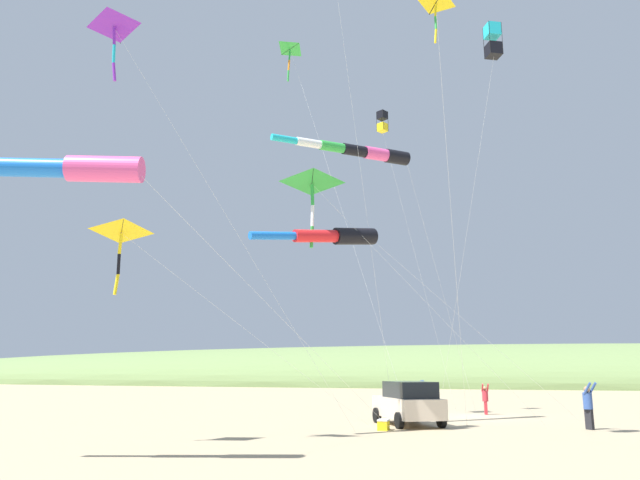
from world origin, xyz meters
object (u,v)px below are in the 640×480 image
object	(u,v)px
kite_windsock_teal_far_right	(65,168)
kite_delta_red_high_left	(436,9)
kite_delta_green_low_center	(122,232)
kite_delta_white_trailing	(116,28)
parked_car	(408,403)
person_child_grey_jacket	(588,404)
kite_box_checkered_midright	(493,41)
cooler_box	(383,425)
kite_delta_orange_high_right	(290,50)
kite_delta_black_fish_shape	(312,183)
kite_windsock_long_streamer_left	(334,236)
person_adult_flyer	(417,397)
person_child_green_jacket	(485,398)
kite_windsock_long_streamer_right	(361,152)
kite_box_purple_drifting	(382,122)

from	to	relation	value
kite_windsock_teal_far_right	kite_delta_red_high_left	bearing A→B (deg)	103.74
kite_delta_green_low_center	kite_delta_white_trailing	bearing A→B (deg)	-7.77
parked_car	person_child_grey_jacket	xyz separation A→B (m)	(-0.17, 7.27, 0.07)
parked_car	kite_box_checkered_midright	bearing A→B (deg)	63.00
kite_delta_green_low_center	cooler_box	bearing A→B (deg)	133.36
cooler_box	kite_delta_orange_high_right	bearing A→B (deg)	-124.02
kite_delta_black_fish_shape	cooler_box	bearing A→B (deg)	137.30
kite_windsock_teal_far_right	kite_delta_white_trailing	bearing A→B (deg)	-159.44
cooler_box	kite_windsock_long_streamer_left	size ratio (longest dim) A/B	0.05
person_adult_flyer	kite_windsock_long_streamer_left	xyz separation A→B (m)	(8.61, -2.04, 6.62)
kite_delta_orange_high_right	kite_delta_white_trailing	distance (m)	13.23
person_adult_flyer	kite_windsock_long_streamer_left	size ratio (longest dim) A/B	0.15
parked_car	person_adult_flyer	xyz separation A→B (m)	(-4.43, -0.15, 0.05)
kite_delta_red_high_left	kite_delta_orange_high_right	bearing A→B (deg)	-145.48
kite_delta_white_trailing	kite_delta_black_fish_shape	world-z (taller)	kite_delta_white_trailing
person_child_green_jacket	person_child_grey_jacket	world-z (taller)	person_child_grey_jacket
person_child_grey_jacket	kite_windsock_long_streamer_left	world-z (taller)	kite_windsock_long_streamer_left
kite_delta_green_low_center	kite_windsock_long_streamer_right	size ratio (longest dim) A/B	0.80
person_child_grey_jacket	kite_windsock_teal_far_right	xyz separation A→B (m)	(14.10, -14.50, 6.74)
kite_delta_orange_high_right	kite_delta_red_high_left	distance (m)	17.10
kite_windsock_long_streamer_left	kite_delta_red_high_left	bearing A→B (deg)	33.90
kite_delta_orange_high_right	kite_delta_white_trailing	size ratio (longest dim) A/B	1.35
kite_delta_green_low_center	kite_windsock_long_streamer_left	distance (m)	8.20
cooler_box	kite_windsock_long_streamer_right	distance (m)	12.55
cooler_box	kite_box_checkered_midright	bearing A→B (deg)	90.73
kite_windsock_long_streamer_right	kite_delta_white_trailing	distance (m)	12.31
kite_box_purple_drifting	kite_windsock_long_streamer_right	bearing A→B (deg)	0.78
kite_delta_red_high_left	parked_car	bearing A→B (deg)	-166.66
person_child_grey_jacket	kite_delta_white_trailing	distance (m)	23.18
person_child_grey_jacket	kite_delta_black_fish_shape	size ratio (longest dim) A/B	0.18
person_child_green_jacket	kite_windsock_long_streamer_left	bearing A→B (deg)	-24.94
person_child_grey_jacket	kite_box_checkered_midright	xyz separation A→B (m)	(2.43, -2.82, 15.25)
parked_car	cooler_box	world-z (taller)	parked_car
person_adult_flyer	kite_delta_orange_high_right	xyz separation A→B (m)	(3.12, -5.93, 18.47)
kite_delta_white_trailing	kite_box_checkered_midright	xyz separation A→B (m)	(-8.31, 12.93, 2.07)
kite_windsock_long_streamer_left	kite_windsock_teal_far_right	xyz separation A→B (m)	(9.76, -5.03, 0.14)
kite_delta_green_low_center	kite_delta_white_trailing	world-z (taller)	kite_delta_white_trailing
kite_delta_green_low_center	kite_box_purple_drifting	xyz separation A→B (m)	(-15.84, 6.43, 9.81)
kite_windsock_long_streamer_left	person_child_green_jacket	bearing A→B (deg)	155.06
parked_car	kite_delta_red_high_left	xyz separation A→B (m)	(11.50, 2.73, 11.40)
person_child_grey_jacket	kite_windsock_long_streamer_right	distance (m)	14.70
person_adult_flyer	kite_box_purple_drifting	xyz separation A→B (m)	(-1.85, -1.76, 15.80)
person_child_green_jacket	kite_windsock_teal_far_right	size ratio (longest dim) A/B	0.12
person_child_green_jacket	kite_box_checkered_midright	distance (m)	18.14
cooler_box	person_child_grey_jacket	bearing A→B (deg)	107.44
person_adult_flyer	kite_windsock_long_streamer_left	distance (m)	11.05
person_child_green_jacket	kite_delta_orange_high_right	xyz separation A→B (m)	(5.94, -9.20, 18.60)
kite_box_checkered_midright	kite_delta_black_fish_shape	xyz separation A→B (m)	(2.51, -7.39, -6.52)
kite_windsock_teal_far_right	kite_delta_green_low_center	bearing A→B (deg)	-165.65
person_child_green_jacket	kite_box_purple_drifting	size ratio (longest dim) A/B	0.09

